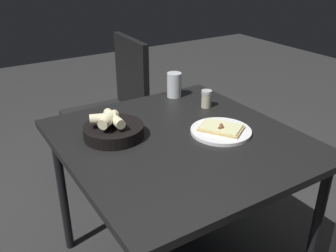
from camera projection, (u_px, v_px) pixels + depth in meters
dining_table at (180, 152)px, 1.52m from camera, size 0.95×0.90×0.71m
pizza_plate at (221, 130)px, 1.52m from camera, size 0.25×0.25×0.04m
bread_basket at (113, 129)px, 1.48m from camera, size 0.24×0.24×0.11m
beer_glass at (174, 86)px, 1.88m from camera, size 0.07×0.07×0.12m
pepper_shaker at (206, 100)px, 1.76m from camera, size 0.05×0.05×0.08m
chair_near at (116, 103)px, 2.31m from camera, size 0.46×0.46×0.92m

